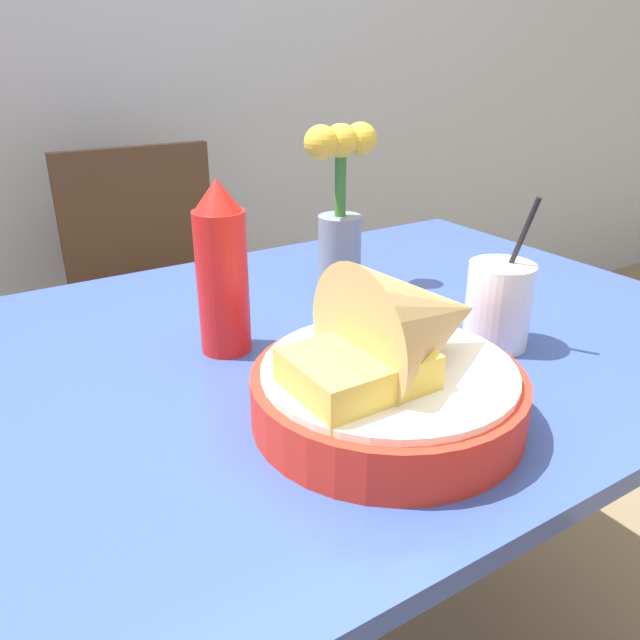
{
  "coord_description": "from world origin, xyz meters",
  "views": [
    {
      "loc": [
        -0.39,
        -0.66,
        1.09
      ],
      "look_at": [
        -0.01,
        -0.06,
        0.78
      ],
      "focal_mm": 35.0,
      "sensor_mm": 36.0,
      "label": 1
    }
  ],
  "objects_px": {
    "drink_cup": "(498,308)",
    "food_basket": "(398,364)",
    "ketchup_bottle": "(222,271)",
    "flower_vase": "(340,206)",
    "chair_far_window": "(157,286)"
  },
  "relations": [
    {
      "from": "chair_far_window",
      "to": "flower_vase",
      "type": "height_order",
      "value": "flower_vase"
    },
    {
      "from": "food_basket",
      "to": "ketchup_bottle",
      "type": "xyz_separation_m",
      "value": [
        -0.09,
        0.25,
        0.05
      ]
    },
    {
      "from": "drink_cup",
      "to": "flower_vase",
      "type": "bearing_deg",
      "value": 99.01
    },
    {
      "from": "chair_far_window",
      "to": "food_basket",
      "type": "distance_m",
      "value": 1.11
    },
    {
      "from": "food_basket",
      "to": "flower_vase",
      "type": "height_order",
      "value": "flower_vase"
    },
    {
      "from": "food_basket",
      "to": "drink_cup",
      "type": "bearing_deg",
      "value": 17.15
    },
    {
      "from": "chair_far_window",
      "to": "food_basket",
      "type": "xyz_separation_m",
      "value": [
        -0.08,
        -1.07,
        0.27
      ]
    },
    {
      "from": "chair_far_window",
      "to": "ketchup_bottle",
      "type": "relative_size",
      "value": 3.82
    },
    {
      "from": "ketchup_bottle",
      "to": "flower_vase",
      "type": "xyz_separation_m",
      "value": [
        0.26,
        0.12,
        0.02
      ]
    },
    {
      "from": "drink_cup",
      "to": "food_basket",
      "type": "bearing_deg",
      "value": -162.85
    },
    {
      "from": "food_basket",
      "to": "drink_cup",
      "type": "xyz_separation_m",
      "value": [
        0.23,
        0.07,
        -0.01
      ]
    },
    {
      "from": "chair_far_window",
      "to": "food_basket",
      "type": "height_order",
      "value": "food_basket"
    },
    {
      "from": "food_basket",
      "to": "flower_vase",
      "type": "distance_m",
      "value": 0.42
    },
    {
      "from": "chair_far_window",
      "to": "ketchup_bottle",
      "type": "height_order",
      "value": "ketchup_bottle"
    },
    {
      "from": "chair_far_window",
      "to": "food_basket",
      "type": "bearing_deg",
      "value": -94.06
    }
  ]
}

